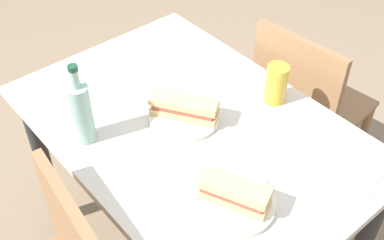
# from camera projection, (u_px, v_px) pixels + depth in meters

# --- Properties ---
(dining_table) EXTENTS (1.16, 0.79, 0.75)m
(dining_table) POSITION_uv_depth(u_px,v_px,m) (192.00, 150.00, 1.65)
(dining_table) COLOR beige
(dining_table) RESTS_ON ground
(chair_far) EXTENTS (0.44, 0.44, 0.87)m
(chair_far) POSITION_uv_depth(u_px,v_px,m) (303.00, 106.00, 2.01)
(chair_far) COLOR #936B47
(chair_far) RESTS_ON ground
(plate_near) EXTENTS (0.23, 0.23, 0.01)m
(plate_near) POSITION_uv_depth(u_px,v_px,m) (185.00, 117.00, 1.58)
(plate_near) COLOR silver
(plate_near) RESTS_ON dining_table
(baguette_sandwich_near) EXTENTS (0.22, 0.18, 0.07)m
(baguette_sandwich_near) POSITION_uv_depth(u_px,v_px,m) (184.00, 107.00, 1.56)
(baguette_sandwich_near) COLOR #DBB77A
(baguette_sandwich_near) RESTS_ON plate_near
(knife_near) EXTENTS (0.17, 0.09, 0.01)m
(knife_near) POSITION_uv_depth(u_px,v_px,m) (186.00, 103.00, 1.62)
(knife_near) COLOR silver
(knife_near) RESTS_ON plate_near
(plate_far) EXTENTS (0.23, 0.23, 0.01)m
(plate_far) POSITION_uv_depth(u_px,v_px,m) (234.00, 202.00, 1.33)
(plate_far) COLOR silver
(plate_far) RESTS_ON dining_table
(baguette_sandwich_far) EXTENTS (0.20, 0.14, 0.07)m
(baguette_sandwich_far) POSITION_uv_depth(u_px,v_px,m) (234.00, 192.00, 1.30)
(baguette_sandwich_far) COLOR #DBB77A
(baguette_sandwich_far) RESTS_ON plate_far
(knife_far) EXTENTS (0.15, 0.11, 0.01)m
(knife_far) POSITION_uv_depth(u_px,v_px,m) (237.00, 185.00, 1.36)
(knife_far) COLOR silver
(knife_far) RESTS_ON plate_far
(water_bottle) EXTENTS (0.07, 0.07, 0.28)m
(water_bottle) POSITION_uv_depth(u_px,v_px,m) (81.00, 112.00, 1.45)
(water_bottle) COLOR #99C6B7
(water_bottle) RESTS_ON dining_table
(beer_glass) EXTENTS (0.07, 0.07, 0.14)m
(beer_glass) POSITION_uv_depth(u_px,v_px,m) (276.00, 84.00, 1.61)
(beer_glass) COLOR gold
(beer_glass) RESTS_ON dining_table
(paper_napkin) EXTENTS (0.16, 0.16, 0.00)m
(paper_napkin) POSITION_uv_depth(u_px,v_px,m) (355.00, 172.00, 1.41)
(paper_napkin) COLOR white
(paper_napkin) RESTS_ON dining_table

